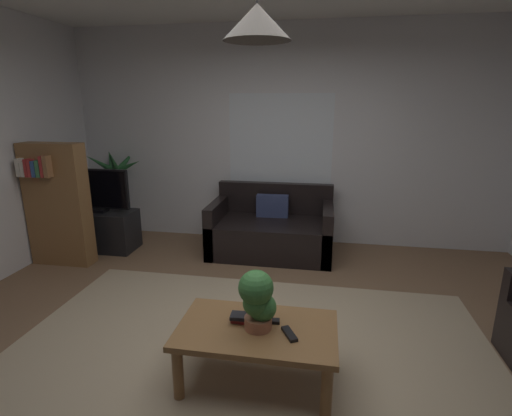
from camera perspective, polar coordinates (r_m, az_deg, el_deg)
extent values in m
cube|color=brown|center=(3.14, -1.01, -20.55)|extent=(5.66, 5.07, 0.02)
cube|color=tan|center=(2.97, -1.81, -22.55)|extent=(3.68, 2.79, 0.01)
cube|color=silver|center=(5.10, 4.49, 10.35)|extent=(5.78, 0.06, 2.78)
cube|color=white|center=(5.08, 3.59, 10.05)|extent=(1.34, 0.01, 1.15)
cube|color=black|center=(4.81, 2.23, -4.32)|extent=(1.48, 0.87, 0.42)
cube|color=black|center=(5.05, 2.86, 1.48)|extent=(1.48, 0.12, 0.40)
cube|color=black|center=(4.91, -5.67, -2.63)|extent=(0.12, 0.87, 0.64)
cube|color=black|center=(4.74, 10.44, -3.48)|extent=(0.12, 0.87, 0.64)
cube|color=navy|center=(4.90, 2.43, 0.31)|extent=(0.40, 0.13, 0.28)
cube|color=olive|center=(2.66, 0.13, -17.52)|extent=(1.04, 0.62, 0.04)
cylinder|color=olive|center=(2.69, -11.42, -22.74)|extent=(0.07, 0.07, 0.36)
cylinder|color=olive|center=(2.56, 10.35, -25.05)|extent=(0.07, 0.07, 0.36)
cylinder|color=olive|center=(3.07, -7.93, -17.24)|extent=(0.07, 0.07, 0.36)
cylinder|color=olive|center=(2.95, 10.35, -18.81)|extent=(0.07, 0.07, 0.36)
cube|color=#B22D2D|center=(2.71, -2.35, -16.03)|extent=(0.12, 0.09, 0.03)
cube|color=black|center=(2.68, -2.23, -15.63)|extent=(0.14, 0.10, 0.03)
cube|color=black|center=(2.58, 4.94, -17.99)|extent=(0.12, 0.16, 0.02)
cube|color=black|center=(2.70, 1.73, -16.28)|extent=(0.16, 0.07, 0.02)
cylinder|color=#B77051|center=(2.62, 0.32, -16.49)|extent=(0.18, 0.18, 0.08)
sphere|color=#3D7F3D|center=(2.58, 0.95, -14.41)|extent=(0.18, 0.18, 0.18)
sphere|color=#3D7F3D|center=(2.53, -0.05, -13.83)|extent=(0.17, 0.17, 0.17)
sphere|color=#3D7F3D|center=(2.49, -0.02, -11.65)|extent=(0.23, 0.23, 0.23)
cube|color=black|center=(5.34, -21.91, -3.01)|extent=(0.90, 0.44, 0.50)
cube|color=black|center=(5.18, -22.62, 2.66)|extent=(0.87, 0.05, 0.49)
cube|color=black|center=(5.16, -22.77, 2.60)|extent=(0.83, 0.00, 0.45)
cube|color=black|center=(5.25, -22.31, -0.27)|extent=(0.24, 0.16, 0.04)
cylinder|color=beige|center=(5.80, -19.28, -2.38)|extent=(0.32, 0.32, 0.30)
cylinder|color=brown|center=(5.68, -19.69, 2.02)|extent=(0.05, 0.05, 0.62)
cone|color=#235B2D|center=(5.50, -18.39, 5.85)|extent=(0.44, 0.15, 0.26)
cone|color=#235B2D|center=(5.73, -18.45, 6.77)|extent=(0.23, 0.46, 0.39)
cone|color=#235B2D|center=(5.82, -20.60, 6.66)|extent=(0.36, 0.43, 0.40)
cone|color=#235B2D|center=(5.62, -21.87, 6.05)|extent=(0.39, 0.27, 0.34)
cone|color=#235B2D|center=(5.39, -20.32, 6.40)|extent=(0.26, 0.47, 0.44)
cube|color=olive|center=(4.93, -27.14, 0.40)|extent=(0.70, 0.22, 1.40)
cube|color=beige|center=(4.93, -31.16, 5.20)|extent=(0.05, 0.16, 0.19)
cube|color=beige|center=(4.90, -30.68, 5.03)|extent=(0.04, 0.16, 0.16)
cube|color=#B22D2D|center=(4.87, -30.31, 5.20)|extent=(0.03, 0.16, 0.19)
cube|color=#B22D2D|center=(4.85, -29.94, 5.16)|extent=(0.04, 0.16, 0.18)
cube|color=#2D4C8C|center=(4.82, -29.49, 5.11)|extent=(0.05, 0.16, 0.17)
cube|color=#387247|center=(4.78, -29.00, 5.17)|extent=(0.05, 0.16, 0.18)
cube|color=#B22D2D|center=(4.75, -28.58, 5.43)|extent=(0.03, 0.16, 0.23)
cube|color=#99663F|center=(4.72, -28.12, 5.48)|extent=(0.05, 0.16, 0.23)
cone|color=#4C4742|center=(2.27, 0.16, 25.72)|extent=(0.37, 0.37, 0.18)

